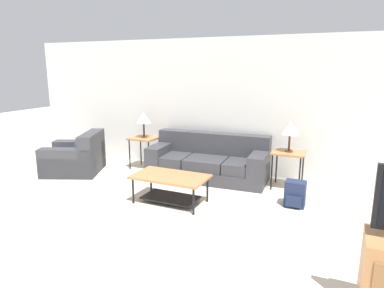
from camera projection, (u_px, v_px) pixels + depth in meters
wall_back at (223, 106)px, 6.64m from camera, size 9.05×0.06×2.60m
couch at (208, 163)px, 6.42m from camera, size 2.25×1.03×0.82m
armchair at (76, 158)px, 6.77m from camera, size 1.32×1.29×0.80m
coffee_table at (170, 183)px, 5.23m from camera, size 1.14×0.65×0.44m
side_table_left at (144, 141)px, 6.99m from camera, size 0.53×0.49×0.65m
side_table_right at (288, 156)px, 5.82m from camera, size 0.53×0.49×0.65m
table_lamp_left at (144, 118)px, 6.88m from camera, size 0.30×0.30×0.51m
table_lamp_right at (290, 129)px, 5.72m from camera, size 0.30×0.30×0.51m
backpack at (295, 194)px, 5.12m from camera, size 0.30×0.29×0.39m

